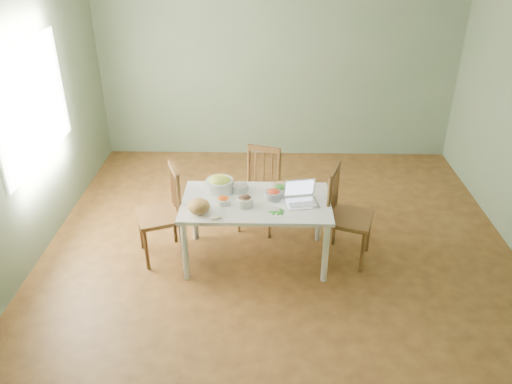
{
  "coord_description": "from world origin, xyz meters",
  "views": [
    {
      "loc": [
        -0.13,
        -4.49,
        3.14
      ],
      "look_at": [
        -0.24,
        -0.18,
        0.79
      ],
      "focal_mm": 35.51,
      "sensor_mm": 36.0,
      "label": 1
    }
  ],
  "objects_px": {
    "chair_right": "(350,216)",
    "bowl_squash": "(220,183)",
    "chair_far": "(259,191)",
    "bread_boule": "(199,206)",
    "laptop": "(302,194)",
    "chair_left": "(159,214)",
    "dining_table": "(256,230)"
  },
  "relations": [
    {
      "from": "dining_table",
      "to": "chair_left",
      "type": "distance_m",
      "value": 1.0
    },
    {
      "from": "dining_table",
      "to": "bread_boule",
      "type": "relative_size",
      "value": 7.03
    },
    {
      "from": "chair_right",
      "to": "bread_boule",
      "type": "height_order",
      "value": "chair_right"
    },
    {
      "from": "dining_table",
      "to": "chair_far",
      "type": "distance_m",
      "value": 0.61
    },
    {
      "from": "dining_table",
      "to": "chair_far",
      "type": "relative_size",
      "value": 1.57
    },
    {
      "from": "laptop",
      "to": "bowl_squash",
      "type": "bearing_deg",
      "value": 151.98
    },
    {
      "from": "bread_boule",
      "to": "bowl_squash",
      "type": "bearing_deg",
      "value": 70.35
    },
    {
      "from": "bowl_squash",
      "to": "laptop",
      "type": "distance_m",
      "value": 0.86
    },
    {
      "from": "chair_left",
      "to": "laptop",
      "type": "distance_m",
      "value": 1.46
    },
    {
      "from": "chair_right",
      "to": "dining_table",
      "type": "bearing_deg",
      "value": 110.76
    },
    {
      "from": "chair_far",
      "to": "chair_left",
      "type": "relative_size",
      "value": 0.93
    },
    {
      "from": "chair_far",
      "to": "bowl_squash",
      "type": "xyz_separation_m",
      "value": [
        -0.39,
        -0.39,
        0.3
      ]
    },
    {
      "from": "chair_far",
      "to": "laptop",
      "type": "xyz_separation_m",
      "value": [
        0.43,
        -0.65,
        0.33
      ]
    },
    {
      "from": "chair_right",
      "to": "chair_far",
      "type": "bearing_deg",
      "value": 77.19
    },
    {
      "from": "bread_boule",
      "to": "laptop",
      "type": "bearing_deg",
      "value": 10.47
    },
    {
      "from": "bread_boule",
      "to": "bowl_squash",
      "type": "distance_m",
      "value": 0.47
    },
    {
      "from": "chair_right",
      "to": "bowl_squash",
      "type": "relative_size",
      "value": 3.63
    },
    {
      "from": "dining_table",
      "to": "chair_left",
      "type": "relative_size",
      "value": 1.46
    },
    {
      "from": "chair_left",
      "to": "bread_boule",
      "type": "xyz_separation_m",
      "value": [
        0.45,
        -0.27,
        0.25
      ]
    },
    {
      "from": "bread_boule",
      "to": "laptop",
      "type": "xyz_separation_m",
      "value": [
        0.98,
        0.18,
        0.04
      ]
    },
    {
      "from": "chair_right",
      "to": "bread_boule",
      "type": "xyz_separation_m",
      "value": [
        -1.47,
        -0.27,
        0.25
      ]
    },
    {
      "from": "dining_table",
      "to": "chair_far",
      "type": "height_order",
      "value": "chair_far"
    },
    {
      "from": "bowl_squash",
      "to": "chair_left",
      "type": "bearing_deg",
      "value": -164.01
    },
    {
      "from": "chair_far",
      "to": "chair_left",
      "type": "xyz_separation_m",
      "value": [
        -1.0,
        -0.57,
        0.04
      ]
    },
    {
      "from": "chair_left",
      "to": "bowl_squash",
      "type": "bearing_deg",
      "value": 85.19
    },
    {
      "from": "dining_table",
      "to": "laptop",
      "type": "bearing_deg",
      "value": -6.74
    },
    {
      "from": "chair_right",
      "to": "bowl_squash",
      "type": "xyz_separation_m",
      "value": [
        -1.32,
        0.17,
        0.26
      ]
    },
    {
      "from": "chair_left",
      "to": "dining_table",
      "type": "bearing_deg",
      "value": 67.25
    },
    {
      "from": "chair_left",
      "to": "bowl_squash",
      "type": "xyz_separation_m",
      "value": [
        0.61,
        0.18,
        0.26
      ]
    },
    {
      "from": "chair_far",
      "to": "bread_boule",
      "type": "distance_m",
      "value": 1.04
    },
    {
      "from": "chair_left",
      "to": "laptop",
      "type": "relative_size",
      "value": 3.24
    },
    {
      "from": "dining_table",
      "to": "bowl_squash",
      "type": "xyz_separation_m",
      "value": [
        -0.37,
        0.21,
        0.42
      ]
    }
  ]
}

